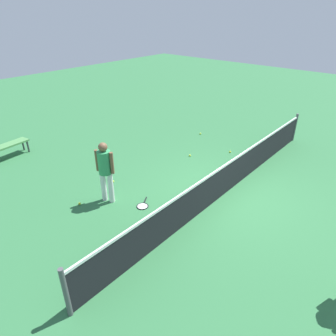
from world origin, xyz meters
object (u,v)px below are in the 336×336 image
Objects in this scene: tennis_ball_stray_right at (254,149)px; tennis_ball_baseline at (113,181)px; tennis_ball_midcourt at (190,155)px; courtside_bench at (6,147)px; tennis_ball_near_player at (230,152)px; tennis_racket_near_player at (143,206)px; player_near_side at (105,168)px; tennis_ball_by_net at (200,134)px; tennis_ball_stray_left at (80,204)px.

tennis_ball_baseline is at bearing -23.43° from tennis_ball_stray_right.
courtside_bench is (4.18, -4.69, 0.38)m from tennis_ball_midcourt.
tennis_racket_near_player is at bearing -0.69° from tennis_ball_near_player.
tennis_ball_by_net is at bearing -170.82° from player_near_side.
tennis_ball_midcourt is at bearing -37.70° from tennis_ball_near_player.
tennis_ball_midcourt is 1.00× the size of tennis_ball_stray_left.
courtside_bench is (5.36, -5.60, 0.38)m from tennis_ball_near_player.
tennis_ball_stray_right is at bearing 156.57° from tennis_ball_baseline.
tennis_ball_stray_left is at bearing 4.29° from tennis_ball_by_net.
tennis_racket_near_player is 1.68m from tennis_ball_stray_left.
tennis_racket_near_player is 0.38× the size of courtside_bench.
tennis_ball_by_net and tennis_ball_midcourt have the same top height.
tennis_ball_stray_left is at bearing -6.09° from tennis_ball_midcourt.
tennis_ball_stray_right is (-6.19, 1.89, 0.00)m from tennis_ball_stray_left.
tennis_racket_near_player is 5.17m from tennis_ball_stray_right.
tennis_ball_near_player is at bearing 142.30° from tennis_ball_midcourt.
tennis_ball_baseline is 5.30m from tennis_ball_stray_right.
tennis_ball_by_net is 1.00× the size of tennis_ball_stray_right.
player_near_side is 5.83m from tennis_ball_stray_right.
tennis_ball_by_net is 2.12m from tennis_ball_midcourt.
tennis_ball_near_player is at bearing 158.86° from tennis_ball_baseline.
tennis_racket_near_player is 3.30m from tennis_ball_midcourt.
tennis_ball_midcourt and tennis_ball_stray_left have the same top height.
courtside_bench reaches higher than tennis_ball_near_player.
tennis_racket_near_player is 8.95× the size of tennis_ball_stray_left.
tennis_ball_midcourt is 0.04× the size of courtside_bench.
player_near_side reaches higher than tennis_ball_midcourt.
tennis_ball_stray_right is (-0.78, 0.53, 0.00)m from tennis_ball_near_player.
tennis_ball_by_net is at bearing -111.88° from tennis_ball_near_player.
courtside_bench is (0.58, -4.66, -0.59)m from player_near_side.
tennis_ball_stray_left is at bearing 89.29° from courtside_bench.
tennis_racket_near_player is at bearing 128.74° from tennis_ball_stray_left.
player_near_side is at bearing -14.71° from tennis_ball_stray_right.
tennis_ball_midcourt is 4.26m from tennis_ball_stray_left.
tennis_ball_near_player is at bearing 68.12° from tennis_ball_by_net.
tennis_ball_stray_left is at bearing -51.26° from tennis_racket_near_player.
tennis_ball_baseline is 0.04× the size of courtside_bench.
player_near_side is 25.76× the size of tennis_ball_by_net.
courtside_bench is (6.09, -3.77, 0.38)m from tennis_ball_by_net.
tennis_racket_near_player is 5.65m from courtside_bench.
player_near_side is at bearing 42.80° from tennis_ball_baseline.
tennis_ball_near_player is at bearing -34.16° from tennis_ball_stray_right.
tennis_ball_baseline is (4.82, 0.24, 0.00)m from tennis_ball_by_net.
tennis_racket_near_player is 8.95× the size of tennis_ball_near_player.
tennis_ball_baseline is at bearing -137.20° from player_near_side.
tennis_ball_midcourt is (-3.61, 0.02, -0.98)m from player_near_side.
tennis_racket_near_player is at bearing 15.06° from tennis_ball_midcourt.
tennis_ball_by_net is (-5.09, -1.77, 0.02)m from tennis_racket_near_player.
tennis_ball_midcourt is at bearing 131.76° from courtside_bench.
tennis_ball_near_player reaches higher than tennis_racket_near_player.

